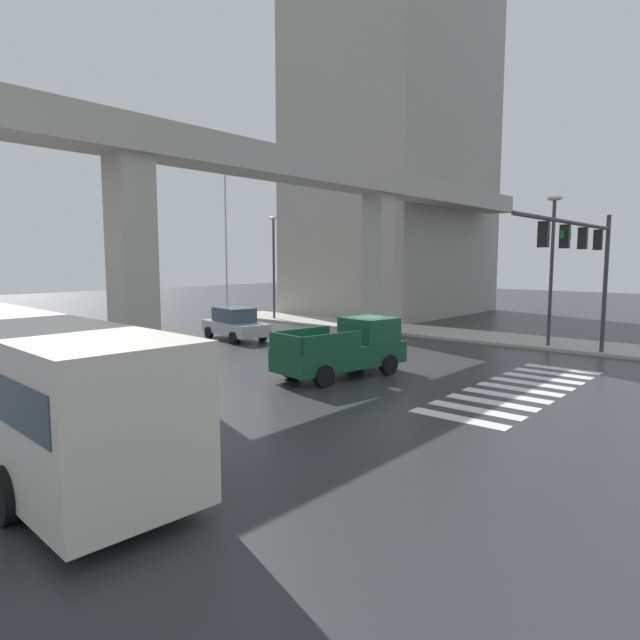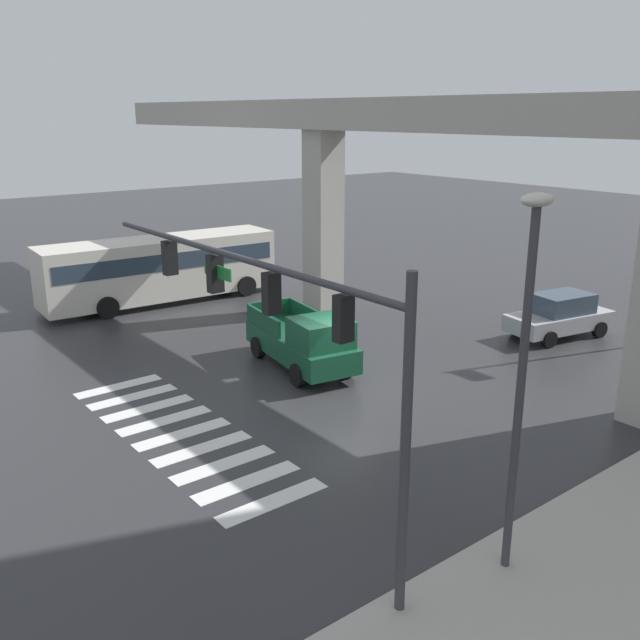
# 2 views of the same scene
# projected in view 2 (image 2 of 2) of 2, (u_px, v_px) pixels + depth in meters

# --- Properties ---
(ground_plane) EXTENTS (120.00, 120.00, 0.00)m
(ground_plane) POSITION_uv_depth(u_px,v_px,m) (336.00, 387.00, 22.33)
(ground_plane) COLOR #2D2D30
(crosswalk_stripes) EXTENTS (9.35, 2.80, 0.01)m
(crosswalk_stripes) POSITION_uv_depth(u_px,v_px,m) (182.00, 434.00, 19.08)
(crosswalk_stripes) COLOR silver
(crosswalk_stripes) RESTS_ON ground
(elevated_overpass) EXTENTS (48.03, 1.89, 9.02)m
(elevated_overpass) POSITION_uv_depth(u_px,v_px,m) (461.00, 142.00, 23.35)
(elevated_overpass) COLOR #ADA89E
(elevated_overpass) RESTS_ON ground
(pickup_truck) EXTENTS (5.34, 2.70, 2.08)m
(pickup_truck) POSITION_uv_depth(u_px,v_px,m) (304.00, 342.00, 23.65)
(pickup_truck) COLOR #14472D
(pickup_truck) RESTS_ON ground
(city_bus) EXTENTS (3.25, 10.93, 2.99)m
(city_bus) POSITION_uv_depth(u_px,v_px,m) (160.00, 266.00, 31.93)
(city_bus) COLOR beige
(city_bus) RESTS_ON ground
(sedan_silver) EXTENTS (2.54, 4.55, 1.72)m
(sedan_silver) POSITION_uv_depth(u_px,v_px,m) (560.00, 315.00, 27.22)
(sedan_silver) COLOR #A8AAAF
(sedan_silver) RESTS_ON ground
(traffic_signal_mast) EXTENTS (10.89, 0.32, 6.20)m
(traffic_signal_mast) POSITION_uv_depth(u_px,v_px,m) (276.00, 314.00, 13.65)
(traffic_signal_mast) COLOR #38383D
(traffic_signal_mast) RESTS_ON ground
(street_lamp_near_corner) EXTENTS (0.44, 0.70, 7.24)m
(street_lamp_near_corner) POSITION_uv_depth(u_px,v_px,m) (524.00, 348.00, 12.08)
(street_lamp_near_corner) COLOR #38383D
(street_lamp_near_corner) RESTS_ON ground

